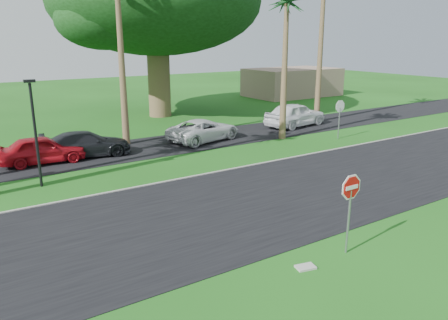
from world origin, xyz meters
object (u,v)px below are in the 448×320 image
stop_sign_near (350,198)px  car_pickup (295,115)px  car_red (43,150)px  car_dark (86,144)px  stop_sign_far (340,111)px  car_minivan (204,130)px

stop_sign_near → car_pickup: size_ratio=0.51×
stop_sign_near → car_red: size_ratio=0.62×
car_dark → stop_sign_far: bearing=-97.9°
stop_sign_near → car_dark: 15.83m
stop_sign_near → stop_sign_far: same height
car_minivan → stop_sign_far: bearing=-132.0°
car_minivan → car_pickup: (7.95, 0.38, 0.18)m
stop_sign_far → car_red: stop_sign_far is taller
stop_sign_far → car_red: size_ratio=0.62×
car_red → car_minivan: car_red is taller
car_dark → car_minivan: 7.30m
stop_sign_near → car_red: 16.34m
car_pickup → car_red: bearing=82.5°
car_red → stop_sign_near: bearing=-155.5°
car_red → car_minivan: size_ratio=0.86×
stop_sign_far → car_minivan: stop_sign_far is taller
stop_sign_near → car_red: (-5.65, 15.30, -1.05)m
car_minivan → car_pickup: car_pickup is taller
car_red → car_pickup: size_ratio=0.83×
car_red → car_dark: (2.29, 0.13, -0.04)m
stop_sign_far → car_minivan: (-7.57, 4.18, -1.09)m
car_dark → stop_sign_near: bearing=-159.0°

